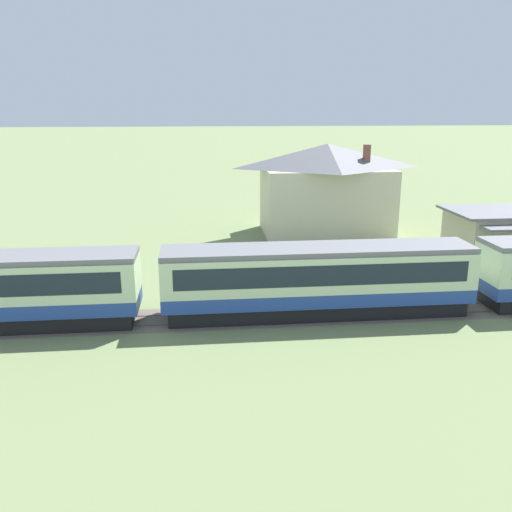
{
  "coord_description": "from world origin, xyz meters",
  "views": [
    {
      "loc": [
        0.41,
        -29.53,
        11.83
      ],
      "look_at": [
        3.92,
        3.49,
        2.59
      ],
      "focal_mm": 38.0,
      "sensor_mm": 36.0,
      "label": 1
    }
  ],
  "objects": [
    {
      "name": "ground_plane",
      "position": [
        0.0,
        0.0,
        0.0
      ],
      "size": [
        600.0,
        600.0,
        0.0
      ],
      "primitive_type": "plane",
      "color": "#707F51"
    },
    {
      "name": "passenger_train",
      "position": [
        -2.19,
        -0.31,
        2.28
      ],
      "size": [
        75.51,
        3.22,
        4.1
      ],
      "color": "#234293",
      "rests_on": "ground_plane"
    },
    {
      "name": "railway_track",
      "position": [
        -8.34,
        -0.31,
        0.01
      ],
      "size": [
        130.04,
        3.6,
        0.04
      ],
      "color": "#665B51",
      "rests_on": "ground_plane"
    },
    {
      "name": "station_house_grey_roof",
      "position": [
        12.38,
        20.41,
        4.35
      ],
      "size": [
        12.69,
        8.06,
        8.44
      ],
      "color": "beige",
      "rests_on": "ground_plane"
    }
  ]
}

